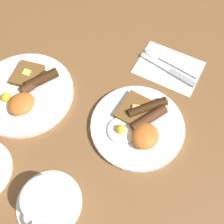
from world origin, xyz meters
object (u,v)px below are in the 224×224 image
object	(u,v)px
breakfast_plate_near	(139,125)
teacup_near	(47,201)
knife	(171,71)
breakfast_plate_far	(25,92)
spoon	(158,56)

from	to	relation	value
breakfast_plate_near	teacup_near	size ratio (longest dim) A/B	1.64
breakfast_plate_near	knife	xyz separation A→B (m)	(0.21, 0.00, -0.01)
breakfast_plate_far	spoon	xyz separation A→B (m)	(0.31, -0.27, -0.00)
teacup_near	knife	bearing A→B (deg)	-9.75
breakfast_plate_near	knife	size ratio (longest dim) A/B	1.31
knife	breakfast_plate_near	bearing A→B (deg)	98.44
knife	spoon	distance (m)	0.06
breakfast_plate_far	knife	xyz separation A→B (m)	(0.28, -0.32, -0.01)
breakfast_plate_far	teacup_near	world-z (taller)	teacup_near
breakfast_plate_far	teacup_near	bearing A→B (deg)	-130.87
teacup_near	breakfast_plate_far	bearing A→B (deg)	49.13
breakfast_plate_far	knife	size ratio (longest dim) A/B	1.47
breakfast_plate_near	breakfast_plate_far	xyz separation A→B (m)	(-0.07, 0.33, -0.00)
teacup_near	knife	world-z (taller)	teacup_near
spoon	breakfast_plate_far	bearing A→B (deg)	55.14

